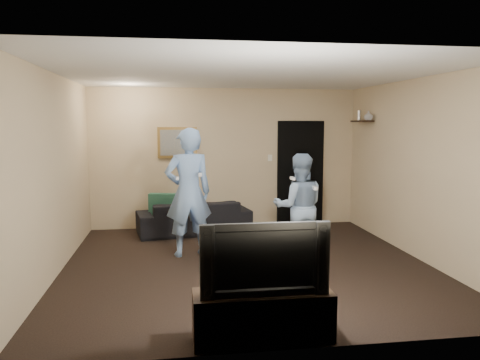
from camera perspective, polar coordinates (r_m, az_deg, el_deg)
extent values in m
plane|color=black|center=(6.62, 0.85, -10.24)|extent=(5.00, 5.00, 0.00)
cube|color=silver|center=(6.36, 0.89, 12.76)|extent=(5.00, 5.00, 0.04)
cube|color=tan|center=(8.83, -1.77, 2.68)|extent=(5.00, 0.04, 2.60)
cube|color=tan|center=(3.93, 6.80, -2.68)|extent=(5.00, 0.04, 2.60)
cube|color=tan|center=(6.45, -21.63, 0.62)|extent=(0.04, 5.00, 2.60)
cube|color=tan|center=(7.20, 20.91, 1.26)|extent=(0.04, 5.00, 2.60)
imported|color=black|center=(8.43, -5.64, -4.49)|extent=(2.08, 1.09, 0.58)
cube|color=#194C3A|center=(8.39, -9.38, -3.28)|extent=(0.51, 0.27, 0.49)
cube|color=olive|center=(8.72, -7.66, 4.54)|extent=(0.72, 0.05, 0.57)
cube|color=slate|center=(8.70, -7.65, 4.54)|extent=(0.62, 0.01, 0.47)
cube|color=black|center=(9.11, 7.36, 0.86)|extent=(0.90, 0.06, 2.00)
cube|color=silver|center=(8.94, 3.67, 2.72)|extent=(0.08, 0.02, 0.12)
cube|color=black|center=(8.74, 14.66, 6.94)|extent=(0.20, 0.60, 0.03)
imported|color=#9D9DA2|center=(8.49, 15.39, 7.58)|extent=(0.19, 0.19, 0.16)
cylinder|color=silver|center=(8.87, 14.32, 7.63)|extent=(0.06, 0.06, 0.18)
cube|color=black|center=(4.34, 2.78, -16.20)|extent=(1.24, 0.41, 0.44)
imported|color=black|center=(4.16, 2.82, -9.28)|extent=(1.12, 0.16, 0.65)
imported|color=#7FA6DD|center=(6.90, -6.31, -1.52)|extent=(0.76, 0.56, 1.89)
cube|color=white|center=(6.64, -7.64, 0.22)|extent=(0.04, 0.14, 0.04)
cube|color=white|center=(6.65, -4.89, 0.66)|extent=(0.05, 0.09, 0.05)
imported|color=#7C95B5|center=(6.76, 7.21, -3.25)|extent=(0.81, 0.67, 1.53)
cube|color=white|center=(6.45, 6.42, 0.20)|extent=(0.04, 0.14, 0.04)
cube|color=white|center=(6.56, 9.11, -0.97)|extent=(0.05, 0.09, 0.05)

